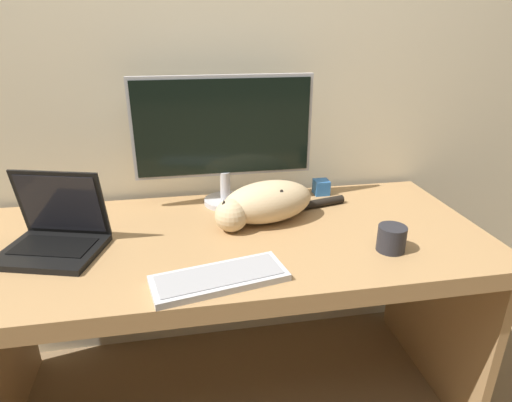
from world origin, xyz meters
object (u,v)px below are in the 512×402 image
(monitor, at_px, (224,134))
(coffee_mug, at_px, (391,238))
(laptop, at_px, (55,236))
(external_keyboard, at_px, (219,278))
(cat, at_px, (265,202))

(monitor, bearing_deg, coffee_mug, -45.08)
(laptop, xyz_separation_m, external_keyboard, (0.49, -0.27, -0.04))
(cat, bearing_deg, monitor, 108.12)
(coffee_mug, bearing_deg, external_keyboard, -171.50)
(monitor, height_order, laptop, monitor)
(cat, bearing_deg, external_keyboard, -132.83)
(laptop, distance_m, external_keyboard, 0.56)
(monitor, xyz_separation_m, coffee_mug, (0.47, -0.47, -0.24))
(monitor, xyz_separation_m, laptop, (-0.57, -0.28, -0.23))
(monitor, relative_size, coffee_mug, 7.56)
(external_keyboard, relative_size, coffee_mug, 4.44)
(laptop, relative_size, cat, 0.66)
(external_keyboard, bearing_deg, cat, 49.61)
(monitor, bearing_deg, laptop, -153.62)
(monitor, distance_m, cat, 0.31)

